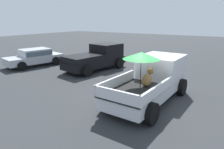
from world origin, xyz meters
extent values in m
plane|color=#2D3033|center=(0.00, 0.00, 0.00)|extent=(80.00, 80.00, 0.00)
cylinder|color=black|center=(1.79, 0.91, 0.40)|extent=(0.81, 0.31, 0.80)
cylinder|color=black|center=(1.71, -1.05, 0.40)|extent=(0.81, 0.31, 0.80)
cylinder|color=black|center=(-1.71, 1.05, 0.40)|extent=(0.81, 0.31, 0.80)
cylinder|color=black|center=(-1.79, -0.91, 0.40)|extent=(0.81, 0.31, 0.80)
cube|color=silver|center=(0.00, 0.00, 0.57)|extent=(5.07, 2.00, 0.50)
cube|color=silver|center=(1.40, -0.06, 1.36)|extent=(2.17, 1.94, 1.08)
cube|color=#4C606B|center=(2.40, -0.10, 1.56)|extent=(0.13, 1.72, 0.64)
cube|color=black|center=(-1.15, 0.05, 0.85)|extent=(2.87, 1.95, 0.06)
cube|color=silver|center=(-1.11, 0.97, 1.08)|extent=(2.80, 0.21, 0.40)
cube|color=silver|center=(-1.19, -0.87, 1.08)|extent=(2.80, 0.21, 0.40)
cube|color=silver|center=(-2.50, 0.10, 1.08)|extent=(0.17, 1.84, 0.40)
ellipsoid|color=olive|center=(-0.44, -0.11, 1.14)|extent=(0.69, 0.35, 0.52)
sphere|color=olive|center=(-0.14, -0.12, 1.46)|extent=(0.29, 0.29, 0.28)
cone|color=olive|center=(-0.13, -0.04, 1.60)|extent=(0.09, 0.09, 0.12)
cone|color=olive|center=(-0.14, -0.20, 1.60)|extent=(0.09, 0.09, 0.12)
cylinder|color=black|center=(-0.68, 0.07, 1.48)|extent=(0.03, 0.03, 1.20)
cone|color=#19722D|center=(-0.68, 0.07, 2.18)|extent=(1.54, 1.54, 0.28)
cylinder|color=black|center=(5.21, 6.23, 0.38)|extent=(0.79, 0.38, 0.76)
cylinder|color=black|center=(4.90, 4.36, 0.38)|extent=(0.79, 0.38, 0.76)
cylinder|color=black|center=(2.05, 6.75, 0.38)|extent=(0.79, 0.38, 0.76)
cylinder|color=black|center=(1.74, 4.88, 0.38)|extent=(0.79, 0.38, 0.76)
cube|color=black|center=(3.48, 5.56, 0.55)|extent=(5.03, 2.55, 0.50)
cube|color=black|center=(4.66, 5.36, 1.30)|extent=(2.17, 2.08, 1.00)
cube|color=black|center=(2.49, 5.72, 1.00)|extent=(2.96, 2.21, 0.40)
cylinder|color=black|center=(0.46, 9.81, 0.33)|extent=(0.69, 0.36, 0.66)
cylinder|color=black|center=(0.85, 11.53, 0.33)|extent=(0.69, 0.36, 0.66)
cylinder|color=black|center=(3.10, 9.23, 0.33)|extent=(0.69, 0.36, 0.66)
cylinder|color=black|center=(3.48, 10.95, 0.33)|extent=(0.69, 0.36, 0.66)
cube|color=#ADB2B7|center=(1.97, 10.38, 0.55)|extent=(4.58, 2.65, 0.52)
cube|color=#ADB2B7|center=(2.07, 10.36, 1.05)|extent=(2.40, 2.02, 0.56)
cube|color=#4C606B|center=(2.07, 10.36, 1.05)|extent=(2.36, 2.08, 0.32)
camera|label=1|loc=(-8.01, -3.27, 3.59)|focal=32.80mm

